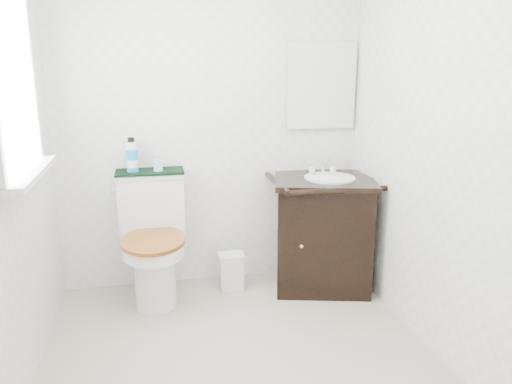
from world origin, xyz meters
name	(u,v)px	position (x,y,z in m)	size (l,w,h in m)	color
floor	(243,366)	(0.00, 0.00, 0.00)	(2.40, 2.40, 0.00)	#B9B395
wall_back	(211,122)	(0.00, 1.20, 1.20)	(2.40, 2.40, 0.00)	white
wall_front	(325,226)	(0.00, -1.20, 1.20)	(2.40, 2.40, 0.00)	white
wall_right	(444,143)	(1.10, 0.00, 1.20)	(2.40, 2.40, 0.00)	white
window	(10,77)	(-1.07, 0.25, 1.55)	(0.02, 0.70, 0.90)	white
mirror	(321,86)	(0.82, 1.18, 1.45)	(0.50, 0.02, 0.60)	silver
toilet	(154,246)	(-0.45, 0.96, 0.38)	(0.48, 0.65, 0.87)	white
vanity	(323,230)	(0.77, 0.90, 0.43)	(0.82, 0.75, 0.92)	black
trash_bin	(231,271)	(0.10, 0.98, 0.14)	(0.18, 0.15, 0.27)	silver
towel	(150,172)	(-0.45, 1.09, 0.88)	(0.46, 0.22, 0.02)	black
mouthwash_bottle	(132,156)	(-0.56, 1.08, 1.00)	(0.08, 0.08, 0.24)	#177EC9
cup	(158,165)	(-0.39, 1.06, 0.93)	(0.06, 0.06, 0.08)	#88C5DE
soap_bar	(314,174)	(0.72, 0.99, 0.83)	(0.07, 0.04, 0.02)	#1B7583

